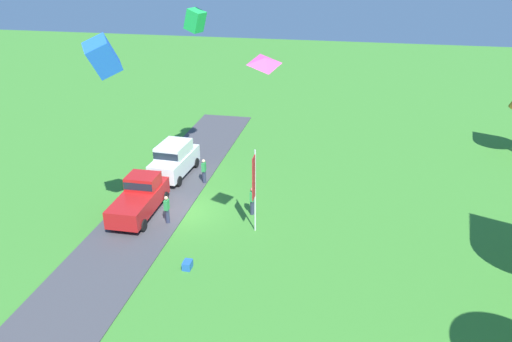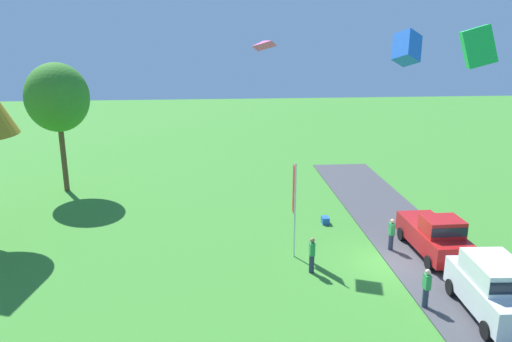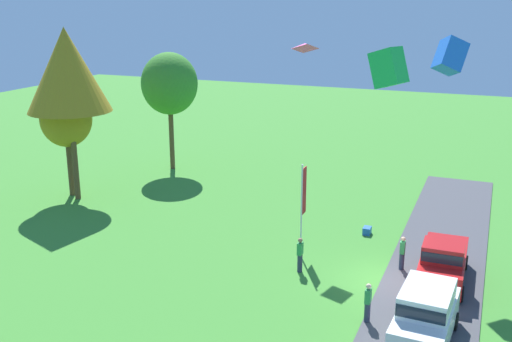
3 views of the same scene
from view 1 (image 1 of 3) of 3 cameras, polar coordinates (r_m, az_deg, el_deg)
name	(u,v)px [view 1 (image 1 of 3)]	position (r m, az deg, el deg)	size (l,w,h in m)	color
ground_plane	(185,212)	(29.74, -8.14, -4.67)	(120.00, 120.00, 0.00)	#3D842D
pavement_strip	(152,208)	(30.42, -11.78, -4.19)	(36.00, 4.40, 0.06)	#424247
car_suv_far_end	(174,158)	(33.93, -9.33, 1.47)	(4.70, 2.25, 2.28)	white
car_pickup_mid_row	(140,197)	(29.55, -13.12, -2.87)	(5.02, 2.09, 2.14)	red
person_on_lawn	(167,210)	(28.32, -10.14, -4.36)	(0.36, 0.24, 1.71)	#2D334C
person_watching_sky	(204,171)	(32.71, -5.97, -0.02)	(0.36, 0.24, 1.71)	#2D334C
person_beside_suv	(252,201)	(28.81, -0.45, -3.43)	(0.36, 0.24, 1.71)	#2D334C
flag_banner	(254,183)	(26.02, -0.21, -1.34)	(0.71, 0.08, 4.78)	silver
cooler_box	(187,265)	(24.79, -7.84, -10.59)	(0.56, 0.40, 0.40)	blue
kite_box_near_flag	(103,57)	(23.24, -17.13, 12.39)	(1.04, 1.04, 1.46)	blue
kite_diamond_topmost	(265,62)	(20.25, 1.05, 12.40)	(1.08, 1.00, 0.29)	#EA4C9E
kite_box_low_drifter	(195,20)	(31.17, -6.97, 16.72)	(0.87, 0.87, 1.22)	green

